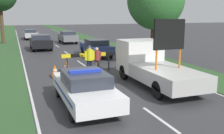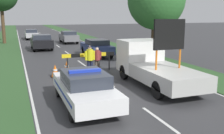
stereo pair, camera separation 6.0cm
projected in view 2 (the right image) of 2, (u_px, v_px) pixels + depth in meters
The scene contains 17 objects.
ground_plane at pixel (129, 97), 11.42m from camera, with size 160.00×160.00×0.00m, color #333335.
lane_markings at pixel (58, 46), 29.72m from camera, with size 8.10×69.85×0.01m.
grass_verge_left at pixel (4, 48), 27.88m from camera, with size 3.10×120.00×0.03m.
grass_verge_right at pixel (105, 44), 31.72m from camera, with size 3.10×120.00×0.03m.
police_car at pixel (84, 88), 10.33m from camera, with size 1.80×4.78×1.47m.
work_truck at pixel (152, 64), 13.48m from camera, with size 2.15×5.83×3.35m.
road_barrier at pixel (89, 56), 16.38m from camera, with size 3.38×0.08×1.17m.
police_officer at pixel (90, 57), 15.59m from camera, with size 0.62×0.39×1.72m.
pedestrian_civilian at pixel (97, 58), 16.11m from camera, with size 0.56×0.36×1.56m.
traffic_cone_near_police at pixel (67, 67), 16.24m from camera, with size 0.51×0.51×0.70m.
traffic_cone_centre_front at pixel (55, 71), 15.07m from camera, with size 0.52×0.52×0.72m.
queued_car_hatch_blue at pixel (97, 47), 22.51m from camera, with size 1.83×4.40×1.44m.
queued_car_sedan_black at pixel (41, 42), 26.58m from camera, with size 1.94×4.14×1.53m.
queued_car_suv_grey at pixel (69, 37), 32.72m from camera, with size 1.80×4.28×1.48m.
queued_car_sedan_silver at pixel (31, 34), 37.78m from camera, with size 1.72×4.40×1.41m.
roadside_tree_near_right at pixel (156, 0), 18.11m from camera, with size 3.98×3.98×6.65m.
utility_pole at pixel (153, 6), 19.56m from camera, with size 1.20×0.20×8.14m.
Camera 2 is at (-4.48, -9.99, 3.57)m, focal length 42.00 mm.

